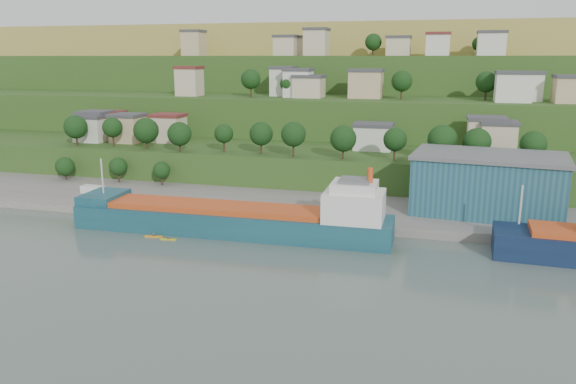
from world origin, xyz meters
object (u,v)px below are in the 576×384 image
(warehouse, at_px, (488,183))
(kayak_orange, at_px, (154,236))
(caravan, at_px, (93,191))
(cargo_ship_near, at_px, (240,221))

(warehouse, bearing_deg, kayak_orange, -149.10)
(caravan, bearing_deg, kayak_orange, -33.29)
(cargo_ship_near, bearing_deg, kayak_orange, -158.35)
(warehouse, bearing_deg, caravan, -169.13)
(caravan, relative_size, kayak_orange, 1.56)
(cargo_ship_near, relative_size, kayak_orange, 17.85)
(warehouse, distance_m, kayak_orange, 70.41)
(cargo_ship_near, height_order, kayak_orange, cargo_ship_near)
(warehouse, relative_size, caravan, 5.80)
(kayak_orange, bearing_deg, caravan, 132.56)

